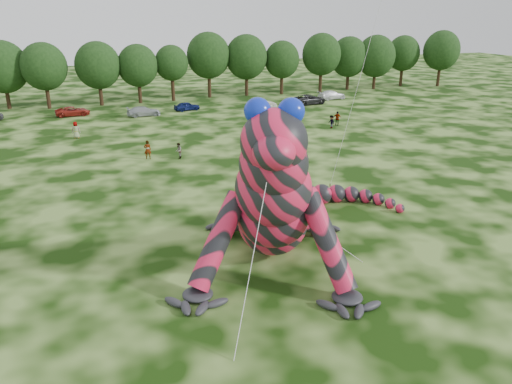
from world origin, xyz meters
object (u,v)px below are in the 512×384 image
Objects in this scene: tree_15 at (375,62)px; spectator_4 at (76,130)px; tree_8 at (138,74)px; tree_16 at (403,61)px; inflatable_gecko at (273,168)px; spectator_2 at (331,122)px; spectator_5 at (301,151)px; car_7 at (332,95)px; car_4 at (187,106)px; tree_10 at (209,65)px; car_3 at (144,111)px; car_2 at (73,111)px; tree_17 at (441,58)px; car_6 at (309,99)px; car_5 at (263,104)px; spectator_0 at (148,150)px; tree_6 at (45,76)px; tree_9 at (172,73)px; spectator_1 at (179,151)px; tree_13 at (321,63)px; tree_7 at (99,74)px; tree_14 at (349,63)px; tree_12 at (282,68)px; tree_11 at (246,65)px; tree_5 at (4,75)px; spectator_3 at (337,118)px.

tree_15 is 57.00m from spectator_4.
tree_8 is 49.72m from tree_16.
spectator_2 is (18.72, 27.99, -4.15)m from inflatable_gecko.
car_7 is at bearing 16.49° from spectator_5.
spectator_4 is at bearing 118.31° from car_4.
tree_10 is 1.09× the size of tree_15.
car_4 is at bearing -76.17° from car_3.
spectator_4 is at bearing 176.27° from car_2.
tree_17 is 44.78m from spectator_2.
car_7 is (5.47, 3.02, -0.06)m from car_6.
spectator_2 is (3.43, -15.13, 0.12)m from car_5.
car_6 is 35.61m from spectator_0.
tree_6 is 2.34× the size of car_5.
tree_9 is 5.57× the size of spectator_1.
car_3 is 2.85× the size of spectator_2.
spectator_1 is (-24.96, -23.08, 0.02)m from car_6.
spectator_1 is at bearing -149.93° from tree_17.
tree_13 is 42.36m from car_2.
tree_13 is at bearing -130.67° from spectator_0.
tree_10 is 6.61× the size of spectator_2.
tree_7 is 0.92× the size of tree_17.
tree_14 is (6.33, 1.60, -0.36)m from tree_13.
tree_8 is at bearing 22.09° from car_4.
car_6 is at bearing -149.32° from spectator_4.
tree_14 is (13.45, 0.98, 0.21)m from tree_12.
inflatable_gecko reaches higher than car_7.
tree_12 is (24.23, 0.75, 0.01)m from tree_8.
tree_7 is 12.38m from car_3.
tree_8 is at bearing -176.16° from tree_11.
car_2 is at bearing 76.51° from car_5.
tree_14 is 12.42m from car_7.
tree_12 is at bearing 175.08° from tree_13.
tree_10 is at bearing -72.41° from car_2.
spectator_4 is 13.02m from spectator_0.
tree_14 is at bearing 2.29° from tree_6.
car_3 is at bearing -94.91° from tree_8.
tree_15 reaches higher than car_7.
tree_13 is (50.26, -1.31, 0.17)m from tree_5.
spectator_3 reaches higher than spectator_5.
tree_17 is 66.79m from car_2.
tree_6 is 5.34× the size of spectator_3.
tree_5 reaches higher than tree_7.
tree_17 is 5.79× the size of spectator_3.
car_5 is 0.85× the size of car_7.
tree_15 reaches higher than spectator_2.
tree_14 is 1.00× the size of tree_16.
tree_10 reaches higher than tree_11.
tree_9 is at bearing 2.03° from tree_6.
spectator_4 reaches higher than car_7.
tree_7 is at bearing 58.40° from car_5.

